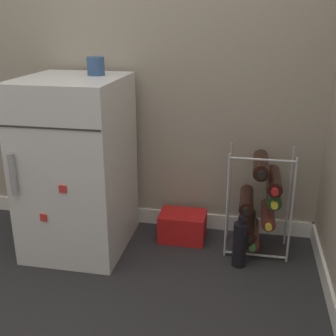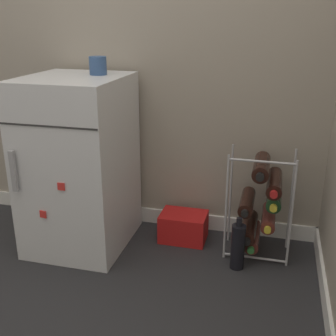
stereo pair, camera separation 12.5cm
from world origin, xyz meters
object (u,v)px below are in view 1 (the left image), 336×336
at_px(wine_rack, 260,202).
at_px(loose_bottle_floor, 240,244).
at_px(fridge_top_cup, 96,66).
at_px(soda_box, 183,226).
at_px(mini_fridge, 78,166).

distance_m(wine_rack, loose_bottle_floor, 0.25).
distance_m(fridge_top_cup, loose_bottle_floor, 1.13).
height_order(fridge_top_cup, loose_bottle_floor, fridge_top_cup).
bearing_deg(wine_rack, soda_box, 174.14).
xyz_separation_m(soda_box, loose_bottle_floor, (0.32, -0.21, 0.04)).
bearing_deg(fridge_top_cup, loose_bottle_floor, -11.26).
distance_m(mini_fridge, loose_bottle_floor, 0.92).
height_order(mini_fridge, loose_bottle_floor, mini_fridge).
height_order(mini_fridge, fridge_top_cup, fridge_top_cup).
bearing_deg(mini_fridge, soda_box, 15.70).
bearing_deg(wine_rack, loose_bottle_floor, -117.96).
relative_size(soda_box, fridge_top_cup, 2.83).
height_order(soda_box, loose_bottle_floor, loose_bottle_floor).
relative_size(fridge_top_cup, loose_bottle_floor, 0.33).
xyz_separation_m(wine_rack, loose_bottle_floor, (-0.09, -0.17, -0.16)).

